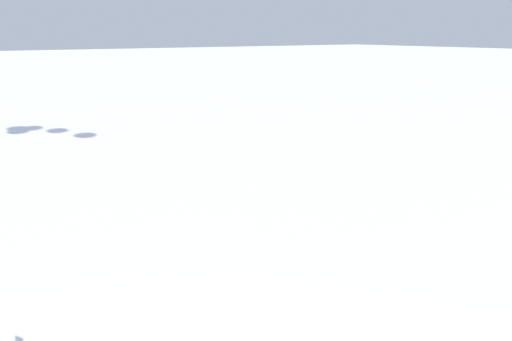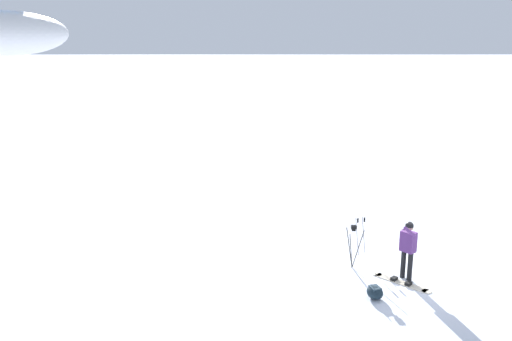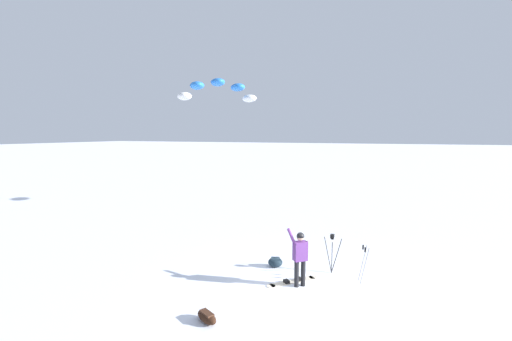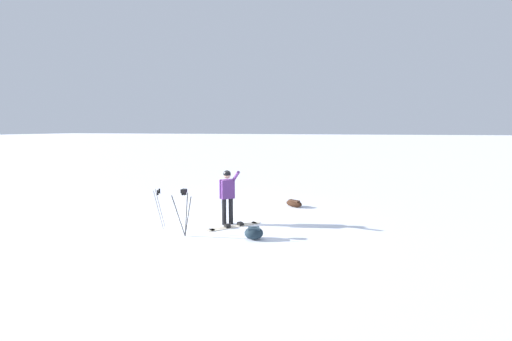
% 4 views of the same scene
% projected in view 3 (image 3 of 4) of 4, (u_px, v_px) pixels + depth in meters
% --- Properties ---
extents(ground_plane, '(300.00, 300.00, 0.00)m').
position_uv_depth(ground_plane, '(313.00, 294.00, 9.70)').
color(ground_plane, white).
extents(snowboarder, '(0.74, 0.53, 1.70)m').
position_uv_depth(snowboarder, '(300.00, 254.00, 10.12)').
color(snowboarder, black).
rests_on(snowboarder, ground_plane).
extents(snowboard, '(1.33, 1.35, 0.10)m').
position_uv_depth(snowboard, '(293.00, 281.00, 10.51)').
color(snowboard, beige).
rests_on(snowboard, ground_plane).
extents(traction_kite, '(4.33, 3.92, 1.29)m').
position_uv_depth(traction_kite, '(218.00, 90.00, 19.37)').
color(traction_kite, white).
extents(gear_bag_large, '(0.76, 0.60, 0.26)m').
position_uv_depth(gear_bag_large, '(207.00, 317.00, 8.26)').
color(gear_bag_large, black).
rests_on(gear_bag_large, ground_plane).
extents(camera_tripod, '(0.60, 0.51, 1.31)m').
position_uv_depth(camera_tripod, '(332.00, 245.00, 11.12)').
color(camera_tripod, '#262628').
rests_on(camera_tripod, ground_plane).
extents(gear_bag_small, '(0.59, 0.52, 0.34)m').
position_uv_depth(gear_bag_small, '(275.00, 262.00, 11.67)').
color(gear_bag_small, '#192833').
rests_on(gear_bag_small, ground_plane).
extents(ski_poles, '(0.33, 0.34, 1.16)m').
position_uv_depth(ski_poles, '(364.00, 259.00, 10.37)').
color(ski_poles, gray).
rests_on(ski_poles, ground_plane).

